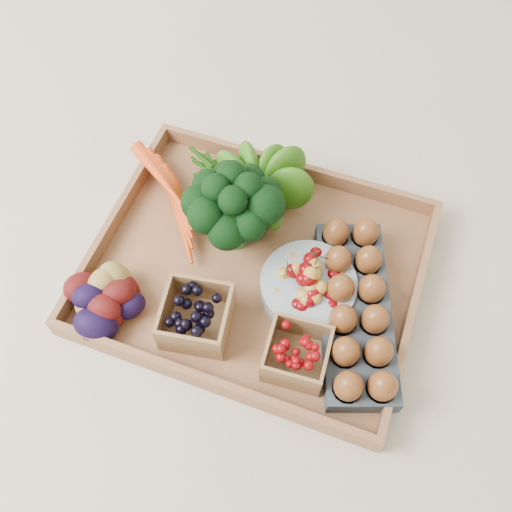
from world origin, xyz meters
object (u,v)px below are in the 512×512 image
(tray, at_px, (256,271))
(broccoli, at_px, (234,219))
(egg_carton, at_px, (355,312))
(cherry_bowl, at_px, (308,287))

(tray, bearing_deg, broccoli, 141.00)
(broccoli, relative_size, egg_carton, 0.51)
(tray, xyz_separation_m, egg_carton, (0.18, -0.03, 0.03))
(egg_carton, bearing_deg, tray, 150.71)
(tray, relative_size, egg_carton, 1.72)
(tray, height_order, egg_carton, egg_carton)
(cherry_bowl, xyz_separation_m, egg_carton, (0.08, -0.02, -0.00))
(cherry_bowl, height_order, egg_carton, cherry_bowl)
(broccoli, bearing_deg, cherry_bowl, -21.25)
(tray, bearing_deg, cherry_bowl, -8.34)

